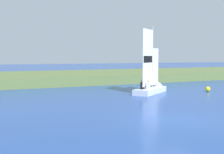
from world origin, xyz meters
TOP-DOWN VIEW (x-y plane):
  - ground_plane at (0.00, 0.00)m, footprint 200.00×200.00m
  - shore_bank at (0.00, 23.41)m, footprint 80.00×14.42m
  - sailboat at (4.68, 9.28)m, footprint 4.51×3.71m
  - channel_buoy at (9.27, 7.76)m, footprint 0.44×0.44m

SIDE VIEW (x-z plane):
  - ground_plane at x=0.00m, z-range 0.00..0.00m
  - channel_buoy at x=9.27m, z-range 0.00..0.44m
  - shore_bank at x=0.00m, z-range 0.00..0.96m
  - sailboat at x=4.68m, z-range -2.48..3.45m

